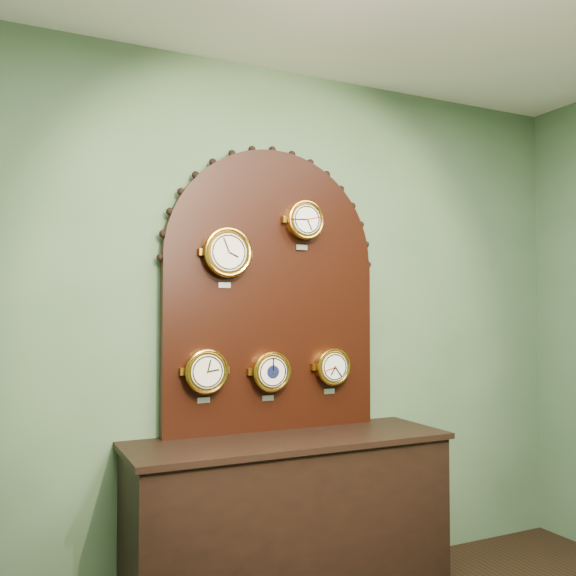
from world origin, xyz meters
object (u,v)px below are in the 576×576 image
shop_counter (290,524)px  hygrometer (206,371)px  display_board (272,281)px  roman_clock (227,253)px  tide_clock (332,367)px  arabic_clock (304,220)px  barometer (270,371)px

shop_counter → hygrometer: size_ratio=5.80×
shop_counter → display_board: display_board is taller
shop_counter → roman_clock: bearing=151.6°
hygrometer → tide_clock: (0.72, 0.00, -0.01)m
arabic_clock → tide_clock: 0.81m
roman_clock → tide_clock: size_ratio=1.20×
shop_counter → barometer: size_ratio=6.07×
arabic_clock → shop_counter: bearing=-136.4°
roman_clock → hygrometer: roman_clock is taller
display_board → roman_clock: 0.32m
roman_clock → barometer: roman_clock is taller
tide_clock → shop_counter: bearing=-155.0°
shop_counter → display_board: 1.25m
hygrometer → barometer: (0.35, 0.00, -0.02)m
shop_counter → roman_clock: size_ratio=5.21×
arabic_clock → hygrometer: (-0.55, -0.00, -0.79)m
display_board → roman_clock: bearing=-166.6°
shop_counter → display_board: (0.00, 0.22, 1.23)m
shop_counter → roman_clock: (-0.28, 0.15, 1.36)m
display_board → hygrometer: display_board is taller
tide_clock → roman_clock: bearing=-179.9°
display_board → arabic_clock: (0.16, -0.07, 0.33)m
tide_clock → arabic_clock: bearing=-179.9°
arabic_clock → hygrometer: size_ratio=0.96×
shop_counter → arabic_clock: 1.57m
display_board → barometer: 0.49m
hygrometer → barometer: hygrometer is taller
roman_clock → tide_clock: roman_clock is taller
barometer → hygrometer: bearing=-180.0°
roman_clock → arabic_clock: bearing=0.1°
roman_clock → barometer: 0.66m
hygrometer → arabic_clock: bearing=0.0°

